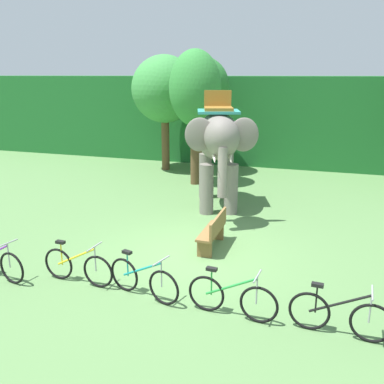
{
  "coord_description": "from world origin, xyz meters",
  "views": [
    {
      "loc": [
        2.9,
        -9.11,
        4.29
      ],
      "look_at": [
        -0.35,
        1.0,
        1.3
      ],
      "focal_mm": 39.23,
      "sensor_mm": 36.0,
      "label": 1
    }
  ],
  "objects_px": {
    "bike_yellow": "(78,266)",
    "tree_left": "(165,90)",
    "wooden_bench": "(214,230)",
    "bike_green": "(232,297)",
    "elephant": "(219,142)",
    "tree_center": "(200,87)",
    "tree_right": "(195,90)",
    "bike_teal": "(143,279)",
    "bike_black": "(340,315)"
  },
  "relations": [
    {
      "from": "tree_right",
      "to": "bike_teal",
      "type": "bearing_deg",
      "value": -79.1
    },
    {
      "from": "elephant",
      "to": "bike_teal",
      "type": "xyz_separation_m",
      "value": [
        0.05,
        -6.08,
        -1.82
      ]
    },
    {
      "from": "bike_teal",
      "to": "wooden_bench",
      "type": "xyz_separation_m",
      "value": [
        0.69,
        2.8,
        0.09
      ]
    },
    {
      "from": "bike_black",
      "to": "tree_center",
      "type": "bearing_deg",
      "value": 117.57
    },
    {
      "from": "bike_green",
      "to": "elephant",
      "type": "bearing_deg",
      "value": 106.66
    },
    {
      "from": "bike_green",
      "to": "tree_left",
      "type": "bearing_deg",
      "value": 116.71
    },
    {
      "from": "elephant",
      "to": "wooden_bench",
      "type": "xyz_separation_m",
      "value": [
        0.74,
        -3.28,
        -1.72
      ]
    },
    {
      "from": "tree_right",
      "to": "bike_teal",
      "type": "relative_size",
      "value": 3.14
    },
    {
      "from": "tree_center",
      "to": "bike_yellow",
      "type": "relative_size",
      "value": 2.96
    },
    {
      "from": "tree_center",
      "to": "bike_black",
      "type": "height_order",
      "value": "tree_center"
    },
    {
      "from": "elephant",
      "to": "bike_teal",
      "type": "height_order",
      "value": "elephant"
    },
    {
      "from": "wooden_bench",
      "to": "elephant",
      "type": "bearing_deg",
      "value": 102.69
    },
    {
      "from": "tree_center",
      "to": "bike_black",
      "type": "xyz_separation_m",
      "value": [
        5.8,
        -11.11,
        -3.39
      ]
    },
    {
      "from": "bike_teal",
      "to": "bike_green",
      "type": "xyz_separation_m",
      "value": [
        1.82,
        -0.14,
        0.0
      ]
    },
    {
      "from": "bike_yellow",
      "to": "tree_right",
      "type": "bearing_deg",
      "value": 91.0
    },
    {
      "from": "tree_left",
      "to": "tree_center",
      "type": "bearing_deg",
      "value": -2.98
    },
    {
      "from": "tree_center",
      "to": "bike_green",
      "type": "height_order",
      "value": "tree_center"
    },
    {
      "from": "bike_teal",
      "to": "tree_right",
      "type": "bearing_deg",
      "value": 100.9
    },
    {
      "from": "wooden_bench",
      "to": "tree_left",
      "type": "bearing_deg",
      "value": 118.66
    },
    {
      "from": "elephant",
      "to": "bike_teal",
      "type": "relative_size",
      "value": 2.55
    },
    {
      "from": "tree_left",
      "to": "bike_black",
      "type": "height_order",
      "value": "tree_left"
    },
    {
      "from": "tree_right",
      "to": "bike_black",
      "type": "relative_size",
      "value": 3.06
    },
    {
      "from": "bike_yellow",
      "to": "tree_left",
      "type": "bearing_deg",
      "value": 101.62
    },
    {
      "from": "bike_green",
      "to": "wooden_bench",
      "type": "height_order",
      "value": "bike_green"
    },
    {
      "from": "tree_right",
      "to": "bike_yellow",
      "type": "relative_size",
      "value": 3.06
    },
    {
      "from": "bike_yellow",
      "to": "bike_green",
      "type": "distance_m",
      "value": 3.39
    },
    {
      "from": "tree_left",
      "to": "elephant",
      "type": "xyz_separation_m",
      "value": [
        3.76,
        -4.94,
        -1.42
      ]
    },
    {
      "from": "tree_left",
      "to": "tree_right",
      "type": "relative_size",
      "value": 0.98
    },
    {
      "from": "tree_left",
      "to": "bike_black",
      "type": "relative_size",
      "value": 3.0
    },
    {
      "from": "bike_teal",
      "to": "bike_green",
      "type": "relative_size",
      "value": 0.97
    },
    {
      "from": "bike_black",
      "to": "elephant",
      "type": "bearing_deg",
      "value": 120.76
    },
    {
      "from": "wooden_bench",
      "to": "bike_black",
      "type": "bearing_deg",
      "value": -44.9
    },
    {
      "from": "bike_green",
      "to": "bike_yellow",
      "type": "bearing_deg",
      "value": 175.56
    },
    {
      "from": "elephant",
      "to": "wooden_bench",
      "type": "relative_size",
      "value": 2.82
    },
    {
      "from": "tree_center",
      "to": "bike_teal",
      "type": "xyz_separation_m",
      "value": [
        2.13,
        -10.94,
        -3.39
      ]
    },
    {
      "from": "tree_center",
      "to": "bike_green",
      "type": "relative_size",
      "value": 2.96
    },
    {
      "from": "bike_yellow",
      "to": "bike_black",
      "type": "bearing_deg",
      "value": -3.11
    },
    {
      "from": "elephant",
      "to": "bike_green",
      "type": "relative_size",
      "value": 2.48
    },
    {
      "from": "tree_right",
      "to": "wooden_bench",
      "type": "relative_size",
      "value": 3.48
    },
    {
      "from": "tree_right",
      "to": "bike_green",
      "type": "relative_size",
      "value": 3.06
    },
    {
      "from": "bike_green",
      "to": "bike_black",
      "type": "height_order",
      "value": "same"
    },
    {
      "from": "elephant",
      "to": "bike_green",
      "type": "distance_m",
      "value": 6.75
    },
    {
      "from": "tree_left",
      "to": "elephant",
      "type": "bearing_deg",
      "value": -52.77
    },
    {
      "from": "bike_yellow",
      "to": "wooden_bench",
      "type": "bearing_deg",
      "value": 50.03
    },
    {
      "from": "elephant",
      "to": "bike_green",
      "type": "height_order",
      "value": "elephant"
    },
    {
      "from": "elephant",
      "to": "tree_center",
      "type": "bearing_deg",
      "value": 113.18
    },
    {
      "from": "tree_left",
      "to": "bike_yellow",
      "type": "height_order",
      "value": "tree_left"
    },
    {
      "from": "tree_right",
      "to": "elephant",
      "type": "xyz_separation_m",
      "value": [
        1.67,
        -2.81,
        -1.5
      ]
    },
    {
      "from": "bike_teal",
      "to": "bike_black",
      "type": "height_order",
      "value": "same"
    },
    {
      "from": "tree_left",
      "to": "wooden_bench",
      "type": "xyz_separation_m",
      "value": [
        4.5,
        -8.22,
        -3.14
      ]
    }
  ]
}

